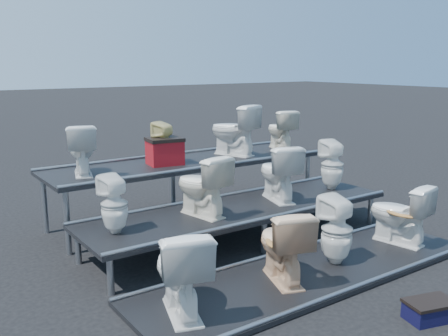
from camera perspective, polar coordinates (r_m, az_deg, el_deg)
ground at (r=6.58m, az=1.89°, el=-8.35°), size 80.00×80.00×0.00m
tier_front at (r=5.66m, az=9.97°, el=-11.71°), size 4.20×1.20×0.06m
tier_mid at (r=6.50m, az=1.91°, el=-6.45°), size 4.20×1.20×0.46m
tier_back at (r=7.48m, az=-4.06°, el=-2.40°), size 4.20×1.20×0.86m
toilet_0 at (r=4.55m, az=-4.99°, el=-11.55°), size 0.69×0.91×0.82m
toilet_1 at (r=5.22m, az=6.74°, el=-8.67°), size 0.67×0.87×0.78m
toilet_2 at (r=5.76m, az=12.77°, el=-6.91°), size 0.36×0.37×0.78m
toilet_3 at (r=6.60m, az=19.39°, el=-4.93°), size 0.54×0.81×0.76m
toilet_4 at (r=5.53m, az=-12.44°, el=-4.08°), size 0.32×0.32×0.65m
toilet_5 at (r=6.01m, az=-2.58°, el=-2.00°), size 0.53×0.79×0.75m
toilet_6 at (r=6.72m, az=6.22°, el=-0.49°), size 0.62×0.84×0.76m
toilet_7 at (r=7.43m, az=12.27°, el=0.36°), size 0.39×0.40×0.72m
toilet_8 at (r=6.67m, az=-15.98°, el=2.06°), size 0.54×0.72×0.66m
toilet_9 at (r=7.14m, az=-6.87°, el=2.85°), size 0.34×0.35×0.60m
toilet_10 at (r=7.77m, az=1.09°, el=4.37°), size 0.66×0.88×0.79m
toilet_11 at (r=8.38m, az=6.48°, el=4.40°), size 0.52×0.72×0.66m
red_crate at (r=7.13m, az=-6.78°, el=1.74°), size 0.51×0.43×0.33m
step_stool at (r=5.05m, az=22.47°, el=-14.94°), size 0.48×0.37×0.15m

